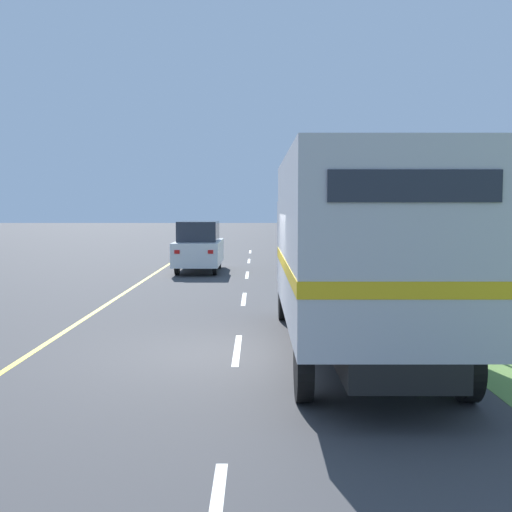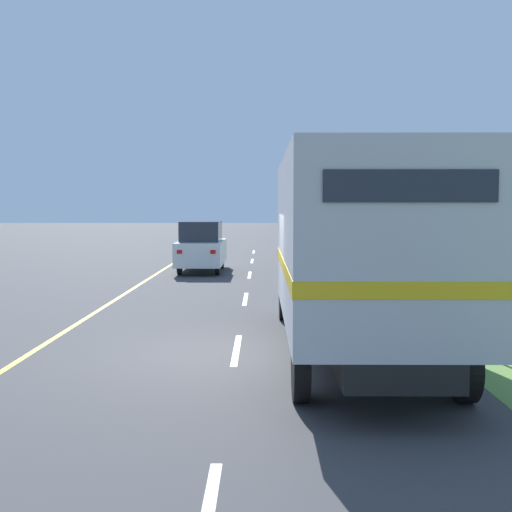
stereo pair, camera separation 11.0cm
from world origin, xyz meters
The scene contains 12 objects.
ground_plane centered at (0.00, 0.00, 0.00)m, with size 200.00×200.00×0.00m, color #3D3D3F.
edge_line_yellow centered at (-3.70, 11.05, 0.00)m, with size 0.12×54.72×0.01m, color yellow.
centre_dash_near centered at (0.00, 0.35, 0.00)m, with size 0.12×2.60×0.01m, color white.
centre_dash_mid_a centered at (0.00, 6.95, 0.00)m, with size 0.12×2.60×0.01m, color white.
centre_dash_mid_b centered at (0.00, 13.55, 0.00)m, with size 0.12×2.60×0.01m, color white.
centre_dash_far centered at (0.00, 20.15, 0.00)m, with size 0.12×2.60×0.01m, color white.
centre_dash_farthest centered at (0.00, 26.75, 0.00)m, with size 0.12×2.60×0.01m, color white.
horse_trailer_truck centered at (2.09, -0.26, 1.94)m, with size 2.58×8.54×3.43m.
lead_car_white centered at (-1.99, 14.89, 1.03)m, with size 1.80×4.53×2.07m.
highway_sign centered at (5.79, 5.38, 1.71)m, with size 2.26×0.09×2.77m.
roadside_tree_mid centered at (9.47, 18.79, 3.33)m, with size 3.39×3.39×5.05m.
delineator_post centered at (4.43, -0.50, 0.51)m, with size 0.08×0.08×0.95m.
Camera 2 is at (0.46, -11.31, 2.61)m, focal length 45.00 mm.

